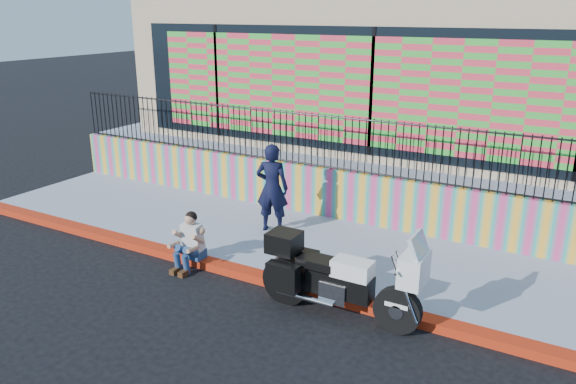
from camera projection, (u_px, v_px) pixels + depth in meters
The scene contains 10 objects.
ground at pixel (276, 285), 9.80m from camera, with size 90.00×90.00×0.00m, color black.
red_curb at pixel (276, 282), 9.78m from camera, with size 16.00×0.30×0.15m, color #A21D0B.
sidewalk at pixel (319, 248), 11.14m from camera, with size 16.00×3.00×0.15m, color #8991A4.
mural_wall at pixel (352, 196), 12.27m from camera, with size 16.00×0.20×1.10m, color #DA397A.
metal_fence at pixel (354, 145), 11.91m from camera, with size 15.80×0.04×1.20m, color black, non-canonical shape.
elevated_platform at pixel (422, 151), 16.50m from camera, with size 16.00×10.00×1.25m, color #8991A4.
storefront_building at pixel (426, 61), 15.51m from camera, with size 14.00×8.06×4.00m.
police_motorcycle at pixel (337, 276), 8.65m from camera, with size 2.61×0.86×1.62m.
police_officer at pixel (272, 188), 11.58m from camera, with size 0.68×0.45×1.87m, color black.
seated_man at pixel (188, 247), 10.29m from camera, with size 0.54×0.71×1.06m.
Camera 1 is at (4.54, -7.55, 4.59)m, focal length 35.00 mm.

